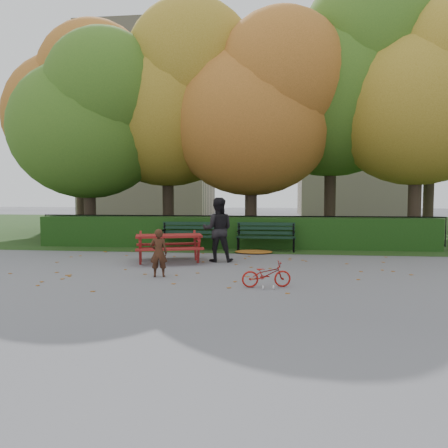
# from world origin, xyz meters

# --- Properties ---
(ground) EXTENTS (90.00, 90.00, 0.00)m
(ground) POSITION_xyz_m (0.00, 0.00, 0.00)
(ground) COLOR slate
(ground) RESTS_ON ground
(grass_strip) EXTENTS (90.00, 90.00, 0.00)m
(grass_strip) POSITION_xyz_m (0.00, 14.00, 0.01)
(grass_strip) COLOR #1D3D15
(grass_strip) RESTS_ON ground
(building_left) EXTENTS (10.00, 7.00, 15.00)m
(building_left) POSITION_xyz_m (-9.00, 26.00, 7.50)
(building_left) COLOR #B6A88D
(building_left) RESTS_ON ground
(building_right) EXTENTS (9.00, 6.00, 12.00)m
(building_right) POSITION_xyz_m (8.00, 28.00, 6.00)
(building_right) COLOR #B6A88D
(building_right) RESTS_ON ground
(hedge) EXTENTS (13.00, 0.90, 1.00)m
(hedge) POSITION_xyz_m (0.00, 4.50, 0.50)
(hedge) COLOR black
(hedge) RESTS_ON ground
(iron_fence) EXTENTS (14.00, 0.04, 1.02)m
(iron_fence) POSITION_xyz_m (0.00, 5.30, 0.54)
(iron_fence) COLOR black
(iron_fence) RESTS_ON ground
(tree_a) EXTENTS (5.88, 5.60, 7.48)m
(tree_a) POSITION_xyz_m (-5.19, 5.58, 4.52)
(tree_a) COLOR black
(tree_a) RESTS_ON ground
(tree_b) EXTENTS (6.72, 6.40, 8.79)m
(tree_b) POSITION_xyz_m (-2.44, 6.75, 5.40)
(tree_b) COLOR black
(tree_b) RESTS_ON ground
(tree_c) EXTENTS (6.30, 6.00, 8.00)m
(tree_c) POSITION_xyz_m (0.83, 5.96, 4.82)
(tree_c) COLOR black
(tree_c) RESTS_ON ground
(tree_d) EXTENTS (7.14, 6.80, 9.58)m
(tree_d) POSITION_xyz_m (3.88, 7.23, 5.98)
(tree_d) COLOR black
(tree_d) RESTS_ON ground
(tree_e) EXTENTS (6.09, 5.80, 8.16)m
(tree_e) POSITION_xyz_m (6.52, 5.77, 5.08)
(tree_e) COLOR black
(tree_e) RESTS_ON ground
(tree_f) EXTENTS (6.93, 6.60, 9.19)m
(tree_f) POSITION_xyz_m (-7.13, 9.24, 5.69)
(tree_f) COLOR black
(tree_f) RESTS_ON ground
(tree_g) EXTENTS (6.30, 6.00, 8.55)m
(tree_g) POSITION_xyz_m (8.33, 9.76, 5.37)
(tree_g) COLOR black
(tree_g) RESTS_ON ground
(bench_left) EXTENTS (1.80, 0.57, 0.88)m
(bench_left) POSITION_xyz_m (-1.30, 3.70, 0.52)
(bench_left) COLOR black
(bench_left) RESTS_ON ground
(bench_right) EXTENTS (1.80, 0.57, 0.88)m
(bench_right) POSITION_xyz_m (1.10, 3.70, 0.52)
(bench_right) COLOR black
(bench_right) RESTS_ON ground
(picnic_table) EXTENTS (1.99, 1.77, 0.82)m
(picnic_table) POSITION_xyz_m (-1.36, 1.18, 0.56)
(picnic_table) COLOR maroon
(picnic_table) RESTS_ON ground
(leaf_pile) EXTENTS (1.29, 1.02, 0.08)m
(leaf_pile) POSITION_xyz_m (0.75, 3.20, 0.04)
(leaf_pile) COLOR brown
(leaf_pile) RESTS_ON ground
(leaf_scatter) EXTENTS (9.00, 5.70, 0.01)m
(leaf_scatter) POSITION_xyz_m (0.00, 0.30, 0.01)
(leaf_scatter) COLOR brown
(leaf_scatter) RESTS_ON ground
(child) EXTENTS (0.42, 0.32, 1.03)m
(child) POSITION_xyz_m (-1.10, -0.79, 0.52)
(child) COLOR #3B2013
(child) RESTS_ON ground
(adult) EXTENTS (0.87, 0.70, 1.68)m
(adult) POSITION_xyz_m (-0.12, 1.46, 0.84)
(adult) COLOR black
(adult) RESTS_ON ground
(bicycle) EXTENTS (0.99, 0.51, 0.50)m
(bicycle) POSITION_xyz_m (1.21, -1.58, 0.25)
(bicycle) COLOR #9B140E
(bicycle) RESTS_ON ground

